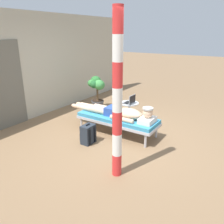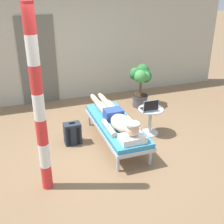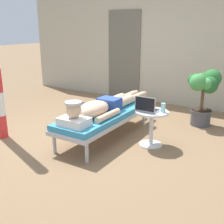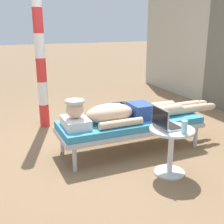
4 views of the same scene
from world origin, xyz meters
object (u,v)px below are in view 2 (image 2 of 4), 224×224
(laptop, at_px, (149,107))
(porch_post, at_px, (39,107))
(side_table, at_px, (150,117))
(drink_glass, at_px, (157,104))
(potted_plant, at_px, (141,81))
(lounge_chair, at_px, (116,126))
(person_reclining, at_px, (117,118))
(backpack, at_px, (72,133))

(laptop, distance_m, porch_post, 2.34)
(side_table, distance_m, drink_glass, 0.28)
(drink_glass, relative_size, potted_plant, 0.13)
(side_table, height_order, laptop, laptop)
(drink_glass, distance_m, porch_post, 2.56)
(lounge_chair, height_order, person_reclining, person_reclining)
(laptop, xyz_separation_m, backpack, (-1.43, 0.19, -0.39))
(side_table, bearing_deg, lounge_chair, -171.50)
(laptop, xyz_separation_m, drink_glass, (0.21, 0.09, 0.01))
(porch_post, bearing_deg, potted_plant, 41.84)
(drink_glass, bearing_deg, potted_plant, 79.07)
(lounge_chair, bearing_deg, side_table, 8.50)
(person_reclining, bearing_deg, drink_glass, 13.21)
(lounge_chair, xyz_separation_m, potted_plant, (1.13, 1.40, 0.27))
(person_reclining, relative_size, side_table, 4.15)
(lounge_chair, bearing_deg, drink_glass, 9.54)
(drink_glass, xyz_separation_m, backpack, (-1.64, 0.10, -0.39))
(side_table, relative_size, porch_post, 0.21)
(drink_glass, height_order, backpack, drink_glass)
(side_table, relative_size, laptop, 1.69)
(drink_glass, height_order, potted_plant, potted_plant)
(lounge_chair, relative_size, porch_post, 0.74)
(person_reclining, xyz_separation_m, side_table, (0.74, 0.17, -0.16))
(potted_plant, bearing_deg, lounge_chair, -129.01)
(drink_glass, distance_m, backpack, 1.69)
(lounge_chair, distance_m, backpack, 0.81)
(lounge_chair, height_order, side_table, side_table)
(side_table, height_order, potted_plant, potted_plant)
(side_table, relative_size, backpack, 1.23)
(person_reclining, distance_m, laptop, 0.69)
(drink_glass, xyz_separation_m, potted_plant, (0.24, 1.25, 0.03))
(person_reclining, height_order, side_table, person_reclining)
(laptop, relative_size, backpack, 0.73)
(drink_glass, relative_size, porch_post, 0.05)
(side_table, bearing_deg, backpack, 174.67)
(laptop, height_order, porch_post, porch_post)
(lounge_chair, bearing_deg, person_reclining, -90.00)
(backpack, bearing_deg, laptop, -7.57)
(potted_plant, bearing_deg, drink_glass, -100.93)
(person_reclining, relative_size, backpack, 5.12)
(backpack, bearing_deg, porch_post, -119.45)
(laptop, relative_size, potted_plant, 0.32)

